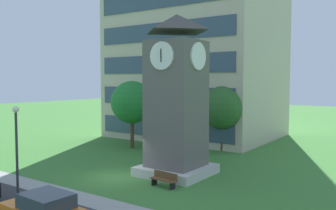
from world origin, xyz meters
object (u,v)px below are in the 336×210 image
Objects in this scene: clock_tower at (176,104)px; tree_near_tower at (132,102)px; park_bench at (164,179)px; tree_by_building at (223,108)px; tree_streetside at (143,106)px; street_lamp at (16,138)px.

tree_near_tower is at bearing 147.07° from clock_tower.
tree_by_building is (-2.24, 12.27, 3.43)m from park_bench.
tree_streetside is (-12.21, 13.18, 3.18)m from park_bench.
tree_streetside is 10.01m from tree_by_building.
tree_by_building is (9.97, -0.90, 0.24)m from tree_streetside.
tree_near_tower reaches higher than street_lamp.
tree_streetside is at bearing 132.81° from park_bench.
tree_near_tower reaches higher than park_bench.
clock_tower is 10.09m from street_lamp.
tree_by_building is at bearing 100.33° from park_bench.
street_lamp is 0.84× the size of tree_by_building.
tree_near_tower is (-8.75, 5.67, -0.47)m from clock_tower.
clock_tower is 15.26m from tree_streetside.
street_lamp is (-4.94, -8.64, -1.67)m from clock_tower.
clock_tower reaches higher than tree_near_tower.
park_bench is 8.71m from street_lamp.
tree_streetside reaches higher than park_bench.
clock_tower is at bearing 109.49° from park_bench.
park_bench is 0.37× the size of street_lamp.
street_lamp is 0.89× the size of tree_streetside.
clock_tower is 10.43m from tree_near_tower.
park_bench is at bearing -79.67° from tree_by_building.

